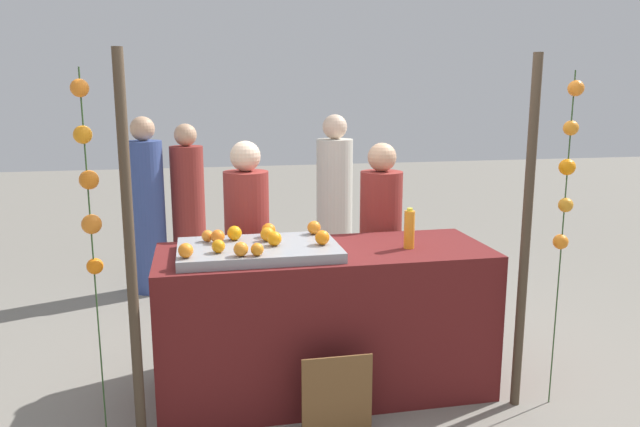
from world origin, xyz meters
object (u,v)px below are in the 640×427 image
Objects in this scene: stall_counter at (325,321)px; orange_0 at (218,246)px; chalkboard_sign at (337,397)px; orange_1 at (274,239)px; juice_bottle at (409,229)px; vendor_right at (380,254)px; vendor_left at (248,259)px.

orange_0 is at bearing -165.70° from stall_counter.
orange_1 is at bearing 119.44° from chalkboard_sign.
chalkboard_sign is (0.28, -0.49, -0.81)m from orange_1.
vendor_right is (0.02, 0.68, -0.34)m from juice_bottle.
stall_counter is 0.79m from vendor_left.
orange_1 is at bearing -179.88° from juice_bottle.
stall_counter is at bearing -54.85° from vendor_left.
vendor_left reaches higher than chalkboard_sign.
vendor_right is (1.21, 0.77, -0.32)m from orange_0.
vendor_right is (0.87, 0.68, -0.32)m from orange_1.
stall_counter is 1.34× the size of vendor_right.
vendor_left is (-0.96, 0.68, -0.33)m from juice_bottle.
vendor_left is (-0.38, 1.17, 0.50)m from chalkboard_sign.
orange_1 is 0.06× the size of vendor_right.
stall_counter is 4.21× the size of chalkboard_sign.
juice_bottle is at bearing -92.07° from vendor_right.
juice_bottle reaches higher than chalkboard_sign.
vendor_left is (-0.43, 0.61, 0.26)m from stall_counter.
juice_bottle is at bearing 0.12° from orange_1.
juice_bottle is 0.76m from vendor_right.
orange_0 is 0.05× the size of vendor_right.
orange_0 is 1.08m from chalkboard_sign.
orange_1 is at bearing -167.32° from stall_counter.
stall_counter is 8.08× the size of juice_bottle.
juice_bottle is (0.53, -0.07, 0.59)m from stall_counter.
orange_0 is (-0.66, -0.17, 0.57)m from stall_counter.
stall_counter is 23.69× the size of orange_1.
vendor_left is (-0.11, 0.69, -0.31)m from orange_1.
stall_counter is at bearing 172.26° from juice_bottle.
stall_counter is at bearing 84.94° from chalkboard_sign.
vendor_left reaches higher than juice_bottle.
stall_counter is 0.89m from orange_0.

